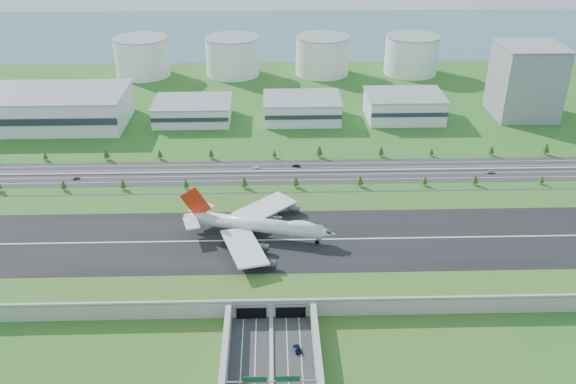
{
  "coord_description": "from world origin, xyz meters",
  "views": [
    {
      "loc": [
        1.48,
        -259.72,
        172.82
      ],
      "look_at": [
        9.76,
        35.0,
        16.95
      ],
      "focal_mm": 38.0,
      "sensor_mm": 36.0,
      "label": 1
    }
  ],
  "objects_px": {
    "fuel_tank_a": "(142,57)",
    "car_4": "(76,178)",
    "car_5": "(296,166)",
    "office_tower": "(526,81)",
    "car_2": "(297,349)",
    "car_7": "(256,167)",
    "boeing_747": "(258,225)",
    "car_6": "(491,172)"
  },
  "relations": [
    {
      "from": "office_tower",
      "to": "boeing_747",
      "type": "height_order",
      "value": "office_tower"
    },
    {
      "from": "car_4",
      "to": "fuel_tank_a",
      "type": "bearing_deg",
      "value": -25.11
    },
    {
      "from": "car_5",
      "to": "car_4",
      "type": "bearing_deg",
      "value": -72.09
    },
    {
      "from": "boeing_747",
      "to": "car_6",
      "type": "xyz_separation_m",
      "value": [
        148.41,
        85.78,
        -14.13
      ]
    },
    {
      "from": "car_4",
      "to": "car_6",
      "type": "xyz_separation_m",
      "value": [
        264.88,
        1.33,
        0.02
      ]
    },
    {
      "from": "fuel_tank_a",
      "to": "car_7",
      "type": "relative_size",
      "value": 11.04
    },
    {
      "from": "car_6",
      "to": "car_7",
      "type": "distance_m",
      "value": 152.2
    },
    {
      "from": "car_5",
      "to": "boeing_747",
      "type": "bearing_deg",
      "value": -1.16
    },
    {
      "from": "boeing_747",
      "to": "car_2",
      "type": "distance_m",
      "value": 77.95
    },
    {
      "from": "car_5",
      "to": "car_6",
      "type": "bearing_deg",
      "value": 96.28
    },
    {
      "from": "fuel_tank_a",
      "to": "car_2",
      "type": "relative_size",
      "value": 8.71
    },
    {
      "from": "car_5",
      "to": "car_7",
      "type": "relative_size",
      "value": 1.13
    },
    {
      "from": "car_6",
      "to": "car_4",
      "type": "bearing_deg",
      "value": 88.22
    },
    {
      "from": "fuel_tank_a",
      "to": "car_7",
      "type": "bearing_deg",
      "value": -62.15
    },
    {
      "from": "car_6",
      "to": "car_7",
      "type": "xyz_separation_m",
      "value": [
        -151.77,
        11.5,
        -0.11
      ]
    },
    {
      "from": "fuel_tank_a",
      "to": "car_6",
      "type": "xyz_separation_m",
      "value": [
        262.2,
        -220.54,
        -16.61
      ]
    },
    {
      "from": "fuel_tank_a",
      "to": "boeing_747",
      "type": "xyz_separation_m",
      "value": [
        113.79,
        -306.31,
        -2.48
      ]
    },
    {
      "from": "car_2",
      "to": "car_7",
      "type": "distance_m",
      "value": 173.25
    },
    {
      "from": "fuel_tank_a",
      "to": "boeing_747",
      "type": "height_order",
      "value": "fuel_tank_a"
    },
    {
      "from": "car_2",
      "to": "car_6",
      "type": "bearing_deg",
      "value": -142.35
    },
    {
      "from": "boeing_747",
      "to": "car_6",
      "type": "height_order",
      "value": "boeing_747"
    },
    {
      "from": "car_4",
      "to": "car_5",
      "type": "distance_m",
      "value": 140.48
    },
    {
      "from": "office_tower",
      "to": "car_5",
      "type": "xyz_separation_m",
      "value": [
        -182.92,
        -92.72,
        -26.54
      ]
    },
    {
      "from": "fuel_tank_a",
      "to": "car_2",
      "type": "height_order",
      "value": "fuel_tank_a"
    },
    {
      "from": "car_5",
      "to": "car_6",
      "type": "xyz_separation_m",
      "value": [
        125.11,
        -12.81,
        -0.07
      ]
    },
    {
      "from": "car_6",
      "to": "office_tower",
      "type": "bearing_deg",
      "value": -30.77
    },
    {
      "from": "fuel_tank_a",
      "to": "car_5",
      "type": "xyz_separation_m",
      "value": [
        137.08,
        -207.72,
        -16.54
      ]
    },
    {
      "from": "car_2",
      "to": "car_7",
      "type": "xyz_separation_m",
      "value": [
        -20.18,
        172.07,
        -0.14
      ]
    },
    {
      "from": "boeing_747",
      "to": "car_4",
      "type": "relative_size",
      "value": 17.88
    },
    {
      "from": "office_tower",
      "to": "car_4",
      "type": "relative_size",
      "value": 12.43
    },
    {
      "from": "car_4",
      "to": "boeing_747",
      "type": "bearing_deg",
      "value": -150.36
    },
    {
      "from": "car_2",
      "to": "car_6",
      "type": "distance_m",
      "value": 207.6
    },
    {
      "from": "car_2",
      "to": "car_7",
      "type": "relative_size",
      "value": 1.27
    },
    {
      "from": "boeing_747",
      "to": "car_7",
      "type": "distance_m",
      "value": 98.37
    },
    {
      "from": "office_tower",
      "to": "car_7",
      "type": "height_order",
      "value": "office_tower"
    },
    {
      "from": "fuel_tank_a",
      "to": "car_4",
      "type": "height_order",
      "value": "fuel_tank_a"
    },
    {
      "from": "fuel_tank_a",
      "to": "car_7",
      "type": "xyz_separation_m",
      "value": [
        110.43,
        -209.04,
        -16.72
      ]
    },
    {
      "from": "car_4",
      "to": "car_2",
      "type": "bearing_deg",
      "value": -164.49
    },
    {
      "from": "fuel_tank_a",
      "to": "car_2",
      "type": "distance_m",
      "value": 403.21
    },
    {
      "from": "car_2",
      "to": "car_4",
      "type": "height_order",
      "value": "car_2"
    },
    {
      "from": "car_2",
      "to": "car_4",
      "type": "distance_m",
      "value": 207.67
    },
    {
      "from": "car_2",
      "to": "car_6",
      "type": "xyz_separation_m",
      "value": [
        131.59,
        160.57,
        -0.03
      ]
    }
  ]
}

